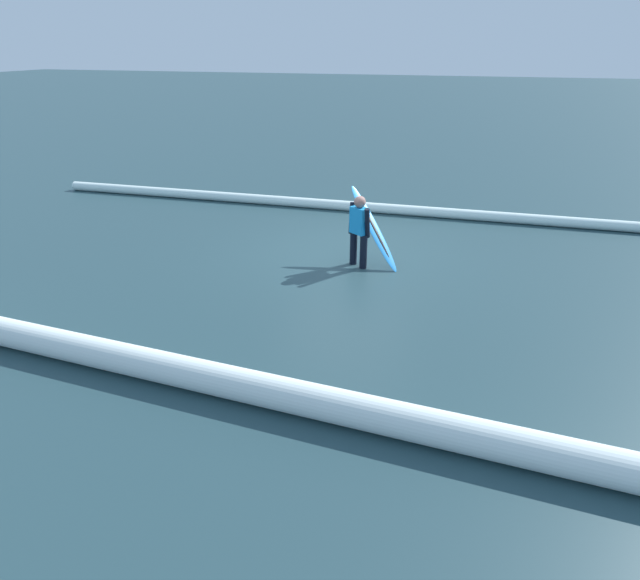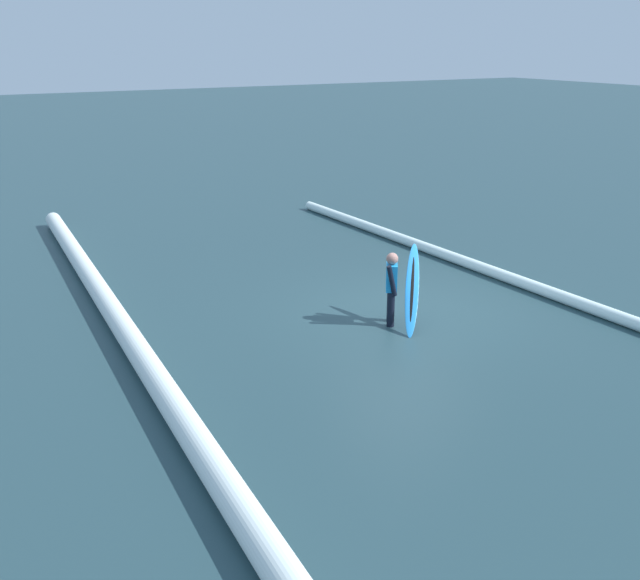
% 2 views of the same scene
% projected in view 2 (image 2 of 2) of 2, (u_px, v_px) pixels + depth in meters
% --- Properties ---
extents(ground_plane, '(131.02, 131.02, 0.00)m').
position_uv_depth(ground_plane, '(406.00, 311.00, 14.47)').
color(ground_plane, '#254148').
extents(surfer, '(0.45, 0.45, 1.37)m').
position_uv_depth(surfer, '(391.00, 284.00, 13.59)').
color(surfer, black).
rests_on(surfer, ground_plane).
extents(surfboard, '(1.26, 1.06, 1.39)m').
position_uv_depth(surfboard, '(412.00, 289.00, 13.59)').
color(surfboard, '#268CE5').
rests_on(surfboard, ground_plane).
extents(wave_crest_foreground, '(15.92, 0.68, 0.25)m').
position_uv_depth(wave_crest_foreground, '(489.00, 270.00, 16.57)').
color(wave_crest_foreground, white).
rests_on(wave_crest_foreground, ground_plane).
extents(wave_crest_midground, '(18.05, 1.53, 0.41)m').
position_uv_depth(wave_crest_midground, '(121.00, 325.00, 13.22)').
color(wave_crest_midground, white).
rests_on(wave_crest_midground, ground_plane).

